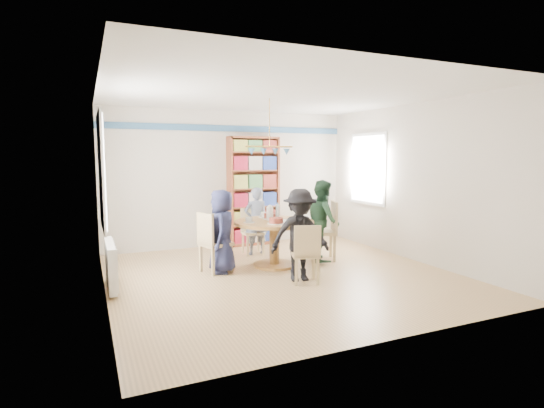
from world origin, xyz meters
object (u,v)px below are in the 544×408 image
person_left (222,231)px  person_right (323,220)px  dining_table (274,233)px  person_near (300,235)px  radiator (111,264)px  chair_right (327,228)px  chair_far (252,229)px  chair_near (306,251)px  bookshelf (253,192)px  person_far (256,221)px  chair_left (211,240)px

person_left → person_right: (1.83, 0.04, 0.05)m
dining_table → person_near: (0.00, -0.90, 0.11)m
radiator → chair_right: chair_right is taller
chair_far → chair_near: 2.10m
dining_table → chair_far: size_ratio=1.55×
radiator → person_left: bearing=8.5°
person_near → bookshelf: (0.33, 2.67, 0.41)m
person_left → person_near: size_ratio=0.97×
person_right → person_left: bearing=108.1°
chair_right → person_near: person_near is taller
person_far → person_near: (-0.03, -1.80, 0.05)m
dining_table → person_right: person_right is taller
chair_left → person_far: bearing=39.3°
chair_right → person_right: bearing=-175.4°
dining_table → radiator: bearing=-174.0°
bookshelf → radiator: bearing=-144.5°
person_right → person_near: bearing=151.5°
chair_left → person_left: bearing=-10.7°
person_far → bookshelf: bookshelf is taller
person_left → bookshelf: 2.22m
chair_right → person_left: (-1.92, -0.05, 0.08)m
radiator → person_near: 2.63m
person_right → dining_table: bearing=108.1°
radiator → person_far: 2.83m
chair_near → bookshelf: size_ratio=0.39×
chair_right → chair_near: chair_right is taller
person_right → person_near: 1.31m
chair_right → person_far: 1.32m
radiator → dining_table: 2.55m
chair_near → chair_right: bearing=47.5°
person_far → person_near: 1.80m
dining_table → person_far: (0.04, 0.90, 0.06)m
chair_right → person_left: 1.92m
dining_table → chair_near: size_ratio=1.53×
chair_near → person_near: bearing=93.5°
chair_far → person_right: size_ratio=0.60×
radiator → chair_left: size_ratio=1.06×
chair_right → person_right: person_right is taller
dining_table → chair_left: bearing=179.6°
person_right → chair_near: bearing=156.8°
chair_left → person_far: 1.42m
chair_far → person_near: size_ratio=0.63×
person_left → person_far: person_left is taller
radiator → person_near: person_near is taller
person_far → chair_near: bearing=91.2°
radiator → dining_table: dining_table is taller
person_near → person_far: bearing=98.7°
chair_near → radiator: bearing=162.4°
bookshelf → person_near: bearing=-97.0°
radiator → person_right: 3.49m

